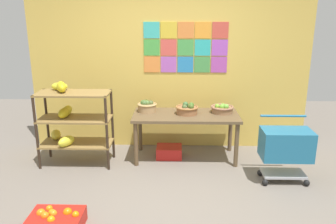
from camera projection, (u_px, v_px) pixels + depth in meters
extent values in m
plane|color=slate|center=(166.00, 200.00, 3.99)|extent=(9.45, 9.45, 0.00)
cube|color=gold|center=(169.00, 55.00, 5.26)|extent=(4.31, 0.06, 2.95)
cube|color=#39B6AD|center=(151.00, 30.00, 5.13)|extent=(0.24, 0.01, 0.24)
cube|color=gold|center=(169.00, 30.00, 5.12)|extent=(0.24, 0.01, 0.24)
cube|color=orange|center=(186.00, 30.00, 5.12)|extent=(0.24, 0.01, 0.24)
cube|color=orange|center=(203.00, 30.00, 5.11)|extent=(0.24, 0.01, 0.24)
cube|color=#CF493C|center=(220.00, 30.00, 5.11)|extent=(0.24, 0.01, 0.24)
cube|color=green|center=(152.00, 47.00, 5.20)|extent=(0.24, 0.01, 0.24)
cube|color=#D84F46|center=(169.00, 48.00, 5.20)|extent=(0.24, 0.01, 0.24)
cube|color=#469E4A|center=(186.00, 48.00, 5.19)|extent=(0.24, 0.01, 0.24)
cube|color=#2CB1AF|center=(203.00, 48.00, 5.18)|extent=(0.24, 0.01, 0.24)
cube|color=#A64CBF|center=(220.00, 48.00, 5.18)|extent=(0.24, 0.01, 0.24)
cube|color=orange|center=(152.00, 64.00, 5.28)|extent=(0.24, 0.01, 0.24)
cube|color=#A955BC|center=(169.00, 64.00, 5.27)|extent=(0.24, 0.01, 0.24)
cube|color=#2980C3|center=(185.00, 65.00, 5.26)|extent=(0.24, 0.01, 0.24)
cube|color=#46964B|center=(202.00, 65.00, 5.26)|extent=(0.24, 0.01, 0.24)
cube|color=#AC48AA|center=(219.00, 65.00, 5.25)|extent=(0.24, 0.01, 0.24)
cylinder|color=#312419|center=(36.00, 133.00, 4.66)|extent=(0.04, 0.04, 1.05)
cylinder|color=#312419|center=(107.00, 134.00, 4.63)|extent=(0.04, 0.04, 1.05)
cylinder|color=#312419|center=(47.00, 124.00, 5.06)|extent=(0.04, 0.04, 1.05)
cylinder|color=#312419|center=(112.00, 124.00, 5.03)|extent=(0.04, 0.04, 1.05)
cube|color=olive|center=(77.00, 143.00, 4.91)|extent=(1.00, 0.45, 0.03)
ellipsoid|color=yellow|center=(56.00, 135.00, 5.02)|extent=(0.19, 0.26, 0.13)
ellipsoid|color=yellow|center=(66.00, 141.00, 4.75)|extent=(0.25, 0.29, 0.14)
cube|color=olive|center=(75.00, 119.00, 4.80)|extent=(1.00, 0.45, 0.02)
ellipsoid|color=yellow|center=(67.00, 110.00, 4.92)|extent=(0.12, 0.29, 0.13)
ellipsoid|color=gold|center=(64.00, 113.00, 4.80)|extent=(0.14, 0.28, 0.13)
cube|color=olive|center=(73.00, 93.00, 4.70)|extent=(1.00, 0.45, 0.02)
ellipsoid|color=yellow|center=(61.00, 87.00, 4.69)|extent=(0.23, 0.30, 0.15)
ellipsoid|color=yellow|center=(59.00, 86.00, 4.82)|extent=(0.26, 0.18, 0.11)
cube|color=brown|center=(186.00, 115.00, 4.98)|extent=(1.53, 0.70, 0.04)
cylinder|color=brown|center=(136.00, 144.00, 4.82)|extent=(0.06, 0.06, 0.64)
cylinder|color=brown|center=(236.00, 145.00, 4.78)|extent=(0.06, 0.06, 0.64)
cylinder|color=brown|center=(140.00, 131.00, 5.38)|extent=(0.06, 0.06, 0.64)
cylinder|color=brown|center=(230.00, 131.00, 5.34)|extent=(0.06, 0.06, 0.64)
cylinder|color=#946B48|center=(222.00, 110.00, 5.05)|extent=(0.31, 0.31, 0.08)
torus|color=#91644C|center=(222.00, 107.00, 5.04)|extent=(0.34, 0.34, 0.03)
sphere|color=#79B433|center=(217.00, 106.00, 5.03)|extent=(0.07, 0.07, 0.07)
sphere|color=#6DB03E|center=(226.00, 107.00, 4.99)|extent=(0.08, 0.08, 0.08)
sphere|color=#66AF3D|center=(223.00, 106.00, 5.05)|extent=(0.09, 0.09, 0.09)
sphere|color=#6CB236|center=(222.00, 107.00, 5.00)|extent=(0.07, 0.07, 0.07)
cylinder|color=#96633D|center=(187.00, 110.00, 4.98)|extent=(0.30, 0.30, 0.10)
torus|color=olive|center=(187.00, 107.00, 4.97)|extent=(0.33, 0.33, 0.03)
sphere|color=#406C25|center=(191.00, 105.00, 4.98)|extent=(0.09, 0.09, 0.09)
sphere|color=#435D21|center=(191.00, 107.00, 4.92)|extent=(0.08, 0.08, 0.08)
sphere|color=#406836|center=(185.00, 104.00, 5.04)|extent=(0.08, 0.08, 0.08)
sphere|color=#4F6125|center=(190.00, 107.00, 4.95)|extent=(0.08, 0.08, 0.08)
sphere|color=#475F31|center=(185.00, 107.00, 4.94)|extent=(0.07, 0.07, 0.07)
cylinder|color=tan|center=(147.00, 108.00, 5.10)|extent=(0.27, 0.27, 0.11)
torus|color=tan|center=(147.00, 104.00, 5.08)|extent=(0.29, 0.29, 0.02)
sphere|color=#446321|center=(147.00, 102.00, 5.14)|extent=(0.08, 0.08, 0.08)
sphere|color=#496934|center=(144.00, 103.00, 5.08)|extent=(0.08, 0.08, 0.08)
sphere|color=#416F32|center=(143.00, 103.00, 5.11)|extent=(0.09, 0.09, 0.09)
sphere|color=#4D5E31|center=(151.00, 103.00, 5.10)|extent=(0.08, 0.08, 0.08)
sphere|color=#4F6F35|center=(147.00, 103.00, 5.08)|extent=(0.08, 0.08, 0.08)
sphere|color=#4F6130|center=(145.00, 103.00, 5.11)|extent=(0.08, 0.08, 0.08)
cube|color=red|center=(169.00, 152.00, 5.17)|extent=(0.38, 0.31, 0.17)
cube|color=red|center=(57.00, 221.00, 3.46)|extent=(0.53, 0.35, 0.16)
sphere|color=orange|center=(45.00, 216.00, 3.40)|extent=(0.08, 0.08, 0.08)
sphere|color=orange|center=(52.00, 213.00, 3.46)|extent=(0.07, 0.07, 0.07)
sphere|color=orange|center=(53.00, 214.00, 3.44)|extent=(0.07, 0.07, 0.07)
sphere|color=orange|center=(49.00, 209.00, 3.53)|extent=(0.07, 0.07, 0.07)
sphere|color=orange|center=(51.00, 220.00, 3.34)|extent=(0.08, 0.08, 0.08)
sphere|color=orange|center=(68.00, 212.00, 3.47)|extent=(0.09, 0.09, 0.09)
sphere|color=orange|center=(41.00, 213.00, 3.45)|extent=(0.09, 0.09, 0.09)
sphere|color=orange|center=(76.00, 215.00, 3.41)|extent=(0.07, 0.07, 0.07)
sphere|color=black|center=(265.00, 182.00, 4.33)|extent=(0.08, 0.08, 0.08)
sphere|color=black|center=(307.00, 183.00, 4.32)|extent=(0.08, 0.08, 0.08)
sphere|color=black|center=(260.00, 173.00, 4.59)|extent=(0.08, 0.08, 0.08)
sphere|color=black|center=(299.00, 173.00, 4.58)|extent=(0.08, 0.08, 0.08)
cube|color=#A5A8AD|center=(283.00, 173.00, 4.44)|extent=(0.54, 0.29, 0.03)
cube|color=#216A91|center=(286.00, 144.00, 4.32)|extent=(0.62, 0.37, 0.37)
cylinder|color=#216A91|center=(283.00, 116.00, 4.44)|extent=(0.59, 0.03, 0.03)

